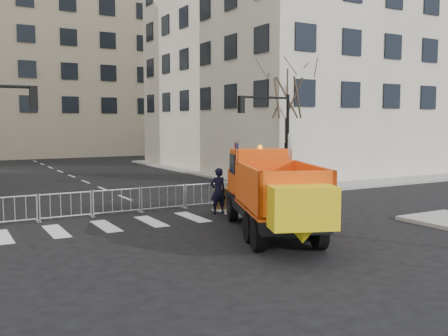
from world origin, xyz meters
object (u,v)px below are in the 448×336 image
plow_truck (272,191)px  cop_b (250,191)px  cop_a (218,191)px  cop_c (238,187)px  newspaper_box (261,188)px

plow_truck → cop_b: (1.27, 3.39, -0.51)m
cop_a → cop_c: cop_a is taller
plow_truck → newspaper_box: bearing=-9.6°
cop_b → cop_c: (0.39, 1.62, -0.06)m
cop_a → newspaper_box: 3.64m
plow_truck → newspaper_box: (3.58, 5.96, -0.84)m
newspaper_box → cop_b: bearing=-147.7°
cop_a → cop_c: size_ratio=1.01×
cop_a → cop_b: cop_b is taller
plow_truck → cop_c: bearing=3.1°
cop_c → plow_truck: bearing=6.0°
cop_c → cop_a: bearing=-41.0°
cop_a → plow_truck: bearing=89.6°
plow_truck → cop_b: 3.66m
cop_b → newspaper_box: 3.47m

